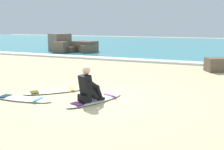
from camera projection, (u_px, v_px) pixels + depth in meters
name	position (u px, v px, depth m)	size (l,w,h in m)	color
ground_plane	(98.00, 99.00, 8.14)	(80.00, 80.00, 0.00)	beige
sea	(198.00, 45.00, 28.12)	(80.00, 28.00, 0.10)	teal
breaking_foam	(166.00, 62.00, 15.80)	(80.00, 0.90, 0.11)	white
surfboard_main	(95.00, 100.00, 7.90)	(1.16, 2.11, 0.08)	silver
surfer_seated	(88.00, 88.00, 7.62)	(0.60, 0.77, 0.95)	black
surfboard_spare_near	(22.00, 99.00, 8.05)	(1.91, 0.68, 0.08)	white
surfboard_spare_far	(55.00, 91.00, 8.96)	(1.70, 1.78, 0.08)	#EFE5C6
rock_outcrop_distant	(71.00, 46.00, 21.12)	(4.20, 2.54, 1.41)	brown
shoreline_rock	(218.00, 65.00, 12.84)	(0.72, 1.09, 0.62)	brown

